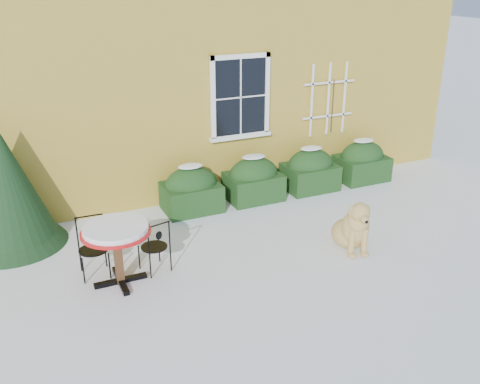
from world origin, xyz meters
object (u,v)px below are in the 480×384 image
bistro_table (116,236)px  patio_chair_near (155,246)px  dog (353,228)px  evergreen_shrub (6,197)px  patio_chair_far (93,247)px

bistro_table → patio_chair_near: size_ratio=1.18×
bistro_table → dog: 3.74m
evergreen_shrub → patio_chair_near: (1.92, -1.83, -0.43)m
bistro_table → patio_chair_far: bearing=124.4°
evergreen_shrub → dog: (5.02, -2.49, -0.47)m
patio_chair_near → patio_chair_far: 0.91m
bistro_table → dog: size_ratio=1.01×
patio_chair_far → dog: bearing=-11.1°
bistro_table → patio_chair_near: (0.58, 0.11, -0.35)m
evergreen_shrub → patio_chair_far: size_ratio=2.34×
patio_chair_near → dog: dog is taller
bistro_table → patio_chair_near: 0.68m
evergreen_shrub → dog: size_ratio=2.14×
bistro_table → patio_chair_far: 0.59m
evergreen_shrub → dog: 5.62m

